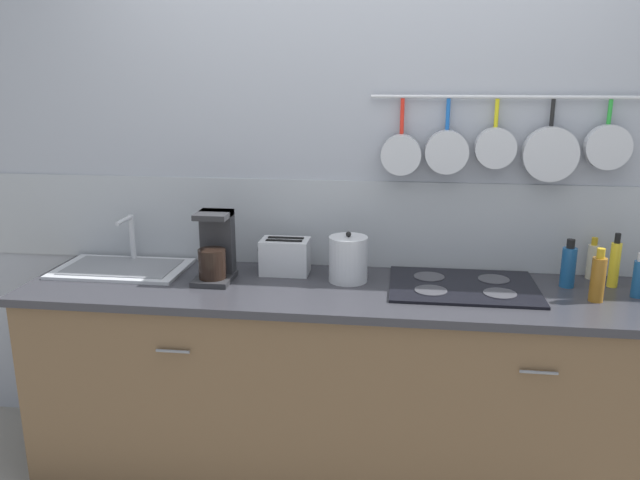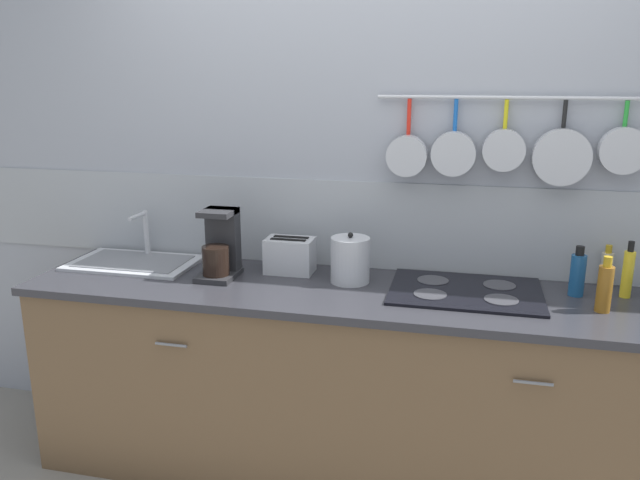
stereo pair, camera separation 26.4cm
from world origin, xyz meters
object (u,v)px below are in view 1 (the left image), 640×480
bottle_cooking_wine (568,266)px  bottle_vinegar (638,278)px  toaster (285,256)px  kettle (348,259)px  bottle_olive_oil (598,278)px  bottle_sesame_oil (592,260)px  bottle_hot_sauce (615,263)px  coffee_maker (215,251)px

bottle_cooking_wine → bottle_vinegar: (0.25, -0.10, -0.01)m
bottle_vinegar → toaster: bearing=175.2°
kettle → bottle_olive_oil: 1.03m
bottle_sesame_oil → bottle_hot_sauce: (0.06, -0.11, 0.02)m
bottle_hot_sauce → coffee_maker: bearing=-175.9°
kettle → bottle_hot_sauce: size_ratio=0.95×
coffee_maker → bottle_sesame_oil: size_ratio=1.64×
bottle_vinegar → kettle: bearing=177.5°
toaster → bottle_olive_oil: 1.33m
coffee_maker → bottle_vinegar: 1.79m
kettle → bottle_hot_sauce: bottle_hot_sauce is taller
toaster → kettle: size_ratio=1.04×
bottle_cooking_wine → bottle_vinegar: bearing=-21.2°
coffee_maker → bottle_olive_oil: size_ratio=1.40×
bottle_hot_sauce → bottle_vinegar: size_ratio=1.27×
kettle → bottle_sesame_oil: (1.08, 0.18, -0.02)m
kettle → bottle_olive_oil: kettle is taller
kettle → bottle_olive_oil: (1.02, -0.13, -0.00)m
kettle → bottle_vinegar: kettle is taller
toaster → bottle_sesame_oil: size_ratio=1.25×
bottle_olive_oil → bottle_cooking_wine: bearing=112.8°
bottle_olive_oil → bottle_hot_sauce: (0.12, 0.20, 0.01)m
coffee_maker → bottle_cooking_wine: (1.53, 0.10, -0.04)m
bottle_olive_oil → bottle_vinegar: 0.20m
toaster → bottle_olive_oil: bottle_olive_oil is taller
kettle → bottle_cooking_wine: bearing=2.7°
bottle_olive_oil → bottle_hot_sauce: size_ratio=0.93×
toaster → bottle_cooking_wine: bearing=-1.3°
bottle_cooking_wine → bottle_sesame_oil: (0.14, 0.13, -0.01)m
toaster → bottle_hot_sauce: bottle_hot_sauce is taller
bottle_vinegar → coffee_maker: bearing=180.0°
kettle → coffee_maker: bearing=-174.9°
bottle_olive_oil → bottle_hot_sauce: bearing=57.9°
coffee_maker → toaster: bearing=23.2°
bottle_vinegar → bottle_hot_sauce: bearing=114.9°
bottle_cooking_wine → bottle_hot_sauce: bearing=7.5°
kettle → bottle_olive_oil: bearing=-7.1°
kettle → bottle_hot_sauce: 1.14m
bottle_sesame_oil → bottle_vinegar: bottle_sesame_oil is taller
kettle → bottle_hot_sauce: bearing=3.6°
kettle → bottle_cooking_wine: (0.95, 0.05, -0.01)m
toaster → bottle_olive_oil: bearing=-8.6°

